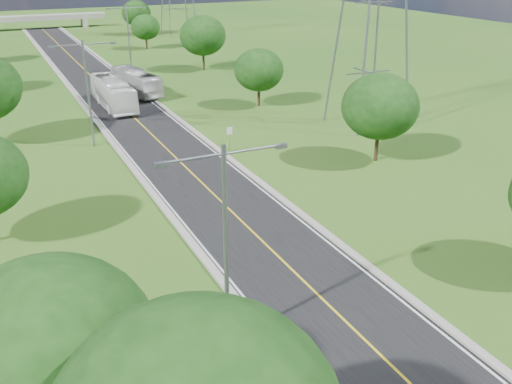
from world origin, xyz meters
TOP-DOWN VIEW (x-y plane):
  - ground at (0.00, 60.00)m, footprint 260.00×260.00m
  - road at (0.00, 66.00)m, footprint 8.00×150.00m
  - curb_left at (-4.25, 66.00)m, footprint 0.50×150.00m
  - curb_right at (4.25, 66.00)m, footprint 0.50×150.00m
  - speed_limit_sign at (5.20, 37.98)m, footprint 0.55×0.09m
  - overpass at (0.00, 140.00)m, footprint 30.00×3.00m
  - streetlight_near_left at (-6.00, 12.00)m, footprint 5.90×0.25m
  - streetlight_mid_left at (-6.00, 45.00)m, footprint 5.90×0.25m
  - streetlight_far_right at (6.00, 78.00)m, footprint 5.90×0.25m
  - tree_la at (-14.00, 8.00)m, footprint 7.14×7.14m
  - tree_rb at (16.00, 30.00)m, footprint 6.72×6.72m
  - tree_rc at (15.00, 52.00)m, footprint 5.88×5.88m
  - tree_rd at (17.00, 76.00)m, footprint 7.14×7.14m
  - tree_re at (14.50, 100.00)m, footprint 5.46×5.46m
  - tree_rf at (18.00, 120.00)m, footprint 6.30×6.30m
  - bus_outbound at (3.20, 64.24)m, footprint 4.31×11.48m
  - bus_inbound at (-0.95, 58.82)m, footprint 3.00×12.22m

SIDE VIEW (x-z plane):
  - ground at x=0.00m, z-range 0.00..0.00m
  - road at x=0.00m, z-range 0.00..0.06m
  - curb_left at x=-4.25m, z-range 0.00..0.22m
  - curb_right at x=4.25m, z-range 0.00..0.22m
  - speed_limit_sign at x=5.20m, z-range 0.40..2.80m
  - bus_outbound at x=3.20m, z-range 0.06..3.18m
  - bus_inbound at x=-0.95m, z-range 0.06..3.45m
  - overpass at x=0.00m, z-range 0.81..4.01m
  - tree_re at x=14.50m, z-range 0.85..7.20m
  - tree_rc at x=15.00m, z-range 0.91..7.75m
  - tree_rf at x=18.00m, z-range 0.98..8.31m
  - tree_rb at x=16.00m, z-range 1.05..8.86m
  - tree_la at x=-14.00m, z-range 1.11..9.42m
  - tree_rd at x=17.00m, z-range 1.11..9.42m
  - streetlight_near_left at x=-6.00m, z-range 0.94..10.94m
  - streetlight_mid_left at x=-6.00m, z-range 0.94..10.94m
  - streetlight_far_right at x=6.00m, z-range 0.94..10.94m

